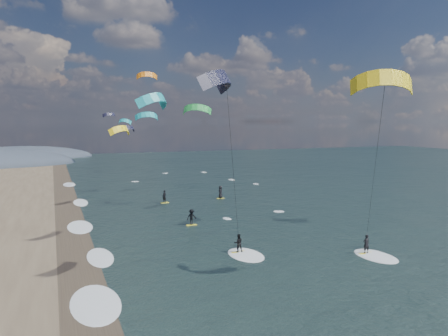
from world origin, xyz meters
name	(u,v)px	position (x,y,z in m)	size (l,w,h in m)	color
ground	(320,314)	(0.00, 0.00, 0.00)	(260.00, 260.00, 0.00)	black
wet_sand_strip	(82,282)	(-12.00, 10.00, 0.00)	(3.00, 240.00, 0.00)	#382D23
kitesurfer_near_a	(383,124)	(6.72, 3.24, 10.44)	(7.65, 8.97, 14.40)	yellow
kitesurfer_near_b	(233,145)	(-1.93, 8.00, 9.00)	(6.73, 9.03, 14.42)	yellow
far_kitesurfers	(198,203)	(2.66, 29.80, 0.85)	(9.53, 14.44, 1.75)	yellow
bg_kite_field	(138,112)	(-0.32, 51.99, 12.10)	(11.39, 79.74, 9.73)	black
shoreline_surf	(94,259)	(-10.80, 14.75, 0.00)	(2.40, 79.40, 0.11)	white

